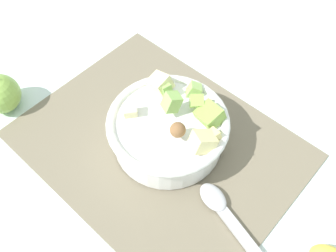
# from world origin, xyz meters

# --- Properties ---
(ground_plane) EXTENTS (2.40, 2.40, 0.00)m
(ground_plane) POSITION_xyz_m (0.00, 0.00, 0.00)
(ground_plane) COLOR silver
(placemat) EXTENTS (0.49, 0.38, 0.01)m
(placemat) POSITION_xyz_m (0.00, 0.00, 0.00)
(placemat) COLOR #756B56
(placemat) RESTS_ON ground_plane
(salad_bowl) EXTENTS (0.21, 0.21, 0.11)m
(salad_bowl) POSITION_xyz_m (-0.01, -0.02, 0.05)
(salad_bowl) COLOR white
(salad_bowl) RESTS_ON placemat
(serving_spoon) EXTENTS (0.24, 0.09, 0.01)m
(serving_spoon) POSITION_xyz_m (-0.20, 0.03, 0.01)
(serving_spoon) COLOR #B7B7BC
(serving_spoon) RESTS_ON placemat
(whole_apple) EXTENTS (0.08, 0.08, 0.09)m
(whole_apple) POSITION_xyz_m (0.29, 0.14, 0.04)
(whole_apple) COLOR #8CB74C
(whole_apple) RESTS_ON ground_plane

